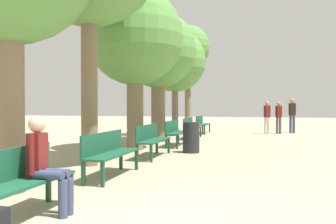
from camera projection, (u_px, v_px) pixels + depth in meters
name	position (u px, v px, depth m)	size (l,w,h in m)	color
bench_row_0	(14.00, 178.00, 4.52)	(0.45, 1.85, 0.87)	#195138
bench_row_1	(109.00, 150.00, 7.27)	(0.45, 1.85, 0.87)	#195138
bench_row_2	(151.00, 138.00, 10.02)	(0.45, 1.85, 0.87)	#195138
bench_row_3	(175.00, 131.00, 12.78)	(0.45, 1.85, 0.87)	#195138
bench_row_4	(191.00, 126.00, 15.53)	(0.45, 1.85, 0.87)	#195138
bench_row_5	(202.00, 123.00, 18.28)	(0.45, 1.85, 0.87)	#195138
tree_row_2	(135.00, 39.00, 11.67)	(3.02, 3.02, 5.04)	#7A664C
tree_row_3	(158.00, 52.00, 14.25)	(2.91, 2.91, 4.96)	#7A664C
tree_row_4	(175.00, 61.00, 16.97)	(2.81, 2.81, 4.81)	#7A664C
tree_row_5	(188.00, 49.00, 19.84)	(2.34, 2.34, 5.63)	#7A664C
person_seated	(45.00, 162.00, 4.76)	(0.57, 0.33, 1.27)	#384260
pedestrian_near	(267.00, 115.00, 17.84)	(0.32, 0.28, 1.59)	beige
pedestrian_mid	(279.00, 115.00, 18.00)	(0.32, 0.26, 1.57)	#4C4C4C
pedestrian_far	(292.00, 113.00, 18.50)	(0.35, 0.24, 1.72)	#384260
trash_bin	(191.00, 137.00, 10.95)	(0.49, 0.49, 0.90)	#232328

